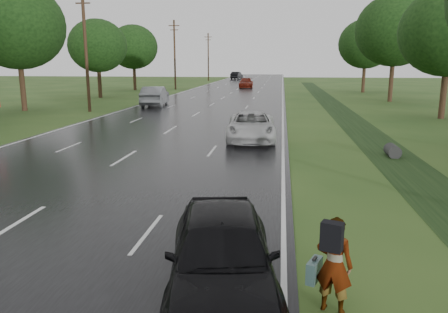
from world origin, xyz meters
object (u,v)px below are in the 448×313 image
at_px(pedestrian, 333,263).
at_px(silver_sedan, 155,96).
at_px(white_pickup, 251,126).
at_px(dark_sedan, 222,254).

xyz_separation_m(pedestrian, silver_sedan, (-12.60, 32.91, 0.08)).
distance_m(white_pickup, silver_sedan, 19.87).
distance_m(pedestrian, dark_sedan, 1.86).
distance_m(white_pickup, dark_sedan, 15.65).
height_order(dark_sedan, silver_sedan, silver_sedan).
bearing_deg(dark_sedan, white_pickup, 83.22).
bearing_deg(silver_sedan, white_pickup, 114.50).
bearing_deg(silver_sedan, dark_sedan, 101.91).
xyz_separation_m(white_pickup, silver_sedan, (-10.17, 17.07, 0.16)).
height_order(pedestrian, white_pickup, pedestrian).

